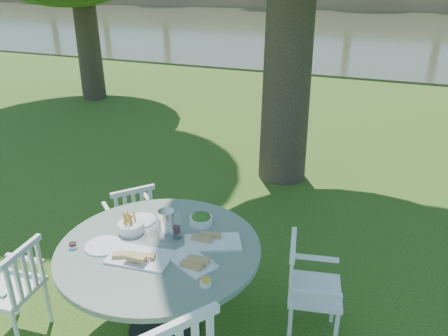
{
  "coord_description": "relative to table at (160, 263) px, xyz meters",
  "views": [
    {
      "loc": [
        1.49,
        -3.41,
        2.55
      ],
      "look_at": [
        0.0,
        0.2,
        0.85
      ],
      "focal_mm": 35.0,
      "sensor_mm": 36.0,
      "label": 1
    }
  ],
  "objects": [
    {
      "name": "chair_sw",
      "position": [
        -0.97,
        -0.43,
        -0.18
      ],
      "size": [
        0.43,
        0.45,
        0.81
      ],
      "rotation": [
        0.0,
        0.0,
        -1.45
      ],
      "color": "white",
      "rests_on": "ground"
    },
    {
      "name": "river",
      "position": [
        -0.06,
        24.16,
        -0.65
      ],
      "size": [
        100.0,
        28.0,
        0.12
      ],
      "primitive_type": "cube",
      "color": "#353A22",
      "rests_on": "ground"
    },
    {
      "name": "ground",
      "position": [
        -0.06,
        1.16,
        -0.65
      ],
      "size": [
        140.0,
        140.0,
        0.0
      ],
      "primitive_type": "plane",
      "color": "#1E3C0C",
      "rests_on": "ground"
    },
    {
      "name": "chair_ne",
      "position": [
        0.98,
        0.39,
        -0.17
      ],
      "size": [
        0.47,
        0.49,
        0.83
      ],
      "rotation": [
        0.0,
        0.0,
        -4.5
      ],
      "color": "white",
      "rests_on": "ground"
    },
    {
      "name": "tableware",
      "position": [
        -0.02,
        0.08,
        0.19
      ],
      "size": [
        1.15,
        0.81,
        0.23
      ],
      "color": "white",
      "rests_on": "table"
    },
    {
      "name": "table",
      "position": [
        0.0,
        0.0,
        0.0
      ],
      "size": [
        1.45,
        1.45,
        0.8
      ],
      "color": "black",
      "rests_on": "ground"
    },
    {
      "name": "chair_nw",
      "position": [
        -0.75,
        0.75,
        -0.18
      ],
      "size": [
        0.55,
        0.56,
        0.81
      ],
      "rotation": [
        0.0,
        0.0,
        -2.26
      ],
      "color": "white",
      "rests_on": "ground"
    }
  ]
}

